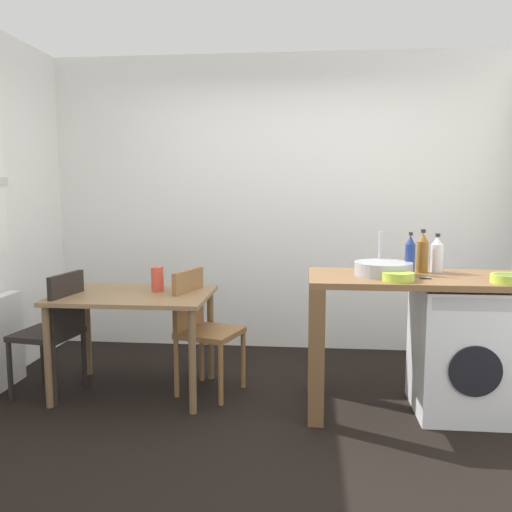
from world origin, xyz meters
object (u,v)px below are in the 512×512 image
at_px(chair_person_seat, 55,327).
at_px(bottle_squat_brown, 422,253).
at_px(bottle_tall_green, 410,255).
at_px(vase, 157,279).
at_px(colander, 508,278).
at_px(bottle_clear_small, 437,255).
at_px(dining_table, 134,307).
at_px(mixing_bowl, 398,276).
at_px(washing_machine, 461,350).
at_px(chair_opposite, 201,324).

distance_m(chair_person_seat, bottle_squat_brown, 2.64).
bearing_deg(bottle_tall_green, vase, 174.64).
relative_size(chair_person_seat, colander, 4.50).
bearing_deg(bottle_tall_green, bottle_clear_small, 32.28).
relative_size(dining_table, chair_person_seat, 1.22).
bearing_deg(mixing_bowl, bottle_tall_green, 65.60).
distance_m(washing_machine, colander, 0.59).
relative_size(dining_table, bottle_clear_small, 4.13).
relative_size(bottle_squat_brown, colander, 1.49).
distance_m(bottle_squat_brown, colander, 0.58).
bearing_deg(chair_person_seat, chair_opposite, -70.48).
height_order(washing_machine, bottle_squat_brown, bottle_squat_brown).
bearing_deg(colander, mixing_bowl, 178.24).
bearing_deg(washing_machine, mixing_bowl, -156.83).
bearing_deg(chair_opposite, chair_person_seat, -61.25).
relative_size(mixing_bowl, vase, 1.09).
relative_size(chair_opposite, colander, 4.50).
bearing_deg(washing_machine, vase, 173.85).
xyz_separation_m(chair_person_seat, bottle_tall_green, (2.48, 0.04, 0.54)).
bearing_deg(bottle_clear_small, washing_machine, -54.27).
bearing_deg(bottle_squat_brown, washing_machine, -33.00).
relative_size(chair_opposite, mixing_bowl, 4.56).
height_order(dining_table, bottle_squat_brown, bottle_squat_brown).
relative_size(dining_table, chair_opposite, 1.22).
bearing_deg(washing_machine, bottle_clear_small, 125.73).
bearing_deg(mixing_bowl, bottle_squat_brown, 58.40).
xyz_separation_m(washing_machine, colander, (0.19, -0.22, 0.52)).
relative_size(dining_table, vase, 6.05).
xyz_separation_m(chair_opposite, bottle_clear_small, (1.66, -0.01, 0.53)).
relative_size(chair_person_seat, mixing_bowl, 4.56).
distance_m(washing_machine, bottle_clear_small, 0.65).
height_order(mixing_bowl, colander, same).
bearing_deg(dining_table, bottle_tall_green, -1.99).
bearing_deg(vase, washing_machine, -6.15).
height_order(dining_table, washing_machine, washing_machine).
bearing_deg(mixing_bowl, washing_machine, 23.17).
bearing_deg(bottle_clear_small, vase, 178.93).
distance_m(washing_machine, bottle_tall_green, 0.71).
relative_size(dining_table, bottle_squat_brown, 3.70).
xyz_separation_m(washing_machine, mixing_bowl, (-0.46, -0.20, 0.52)).
bearing_deg(mixing_bowl, vase, 165.61).
distance_m(bottle_tall_green, bottle_clear_small, 0.24).
bearing_deg(chair_opposite, colander, 96.53).
relative_size(washing_machine, bottle_clear_small, 3.23).
distance_m(chair_person_seat, colander, 3.05).
distance_m(chair_person_seat, chair_opposite, 1.04).
height_order(bottle_clear_small, vase, bottle_clear_small).
bearing_deg(colander, bottle_squat_brown, 138.91).
bearing_deg(bottle_tall_green, washing_machine, -10.24).
height_order(chair_person_seat, colander, colander).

